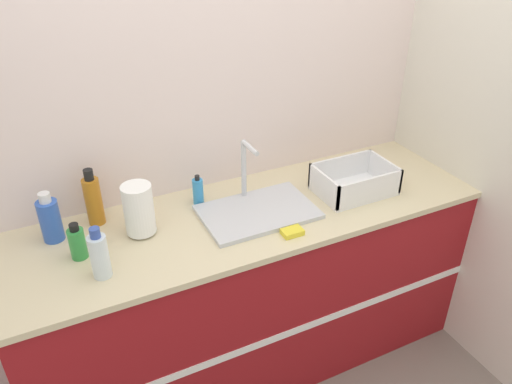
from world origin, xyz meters
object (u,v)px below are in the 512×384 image
sink (257,209)px  bottle_clear (99,255)px  paper_towel_roll (139,210)px  bottle_green (77,243)px  bottle_blue (50,219)px  bottle_amber (93,200)px  dish_rack (354,183)px  soap_dispenser (198,191)px

sink → bottle_clear: 0.73m
sink → paper_towel_roll: (-0.51, 0.08, 0.10)m
bottle_green → bottle_blue: bearing=114.0°
sink → paper_towel_roll: 0.52m
paper_towel_roll → bottle_blue: 0.36m
paper_towel_roll → bottle_clear: bearing=-134.4°
bottle_clear → bottle_amber: bottle_amber is taller
bottle_green → dish_rack: bearing=-2.5°
sink → bottle_clear: bearing=-169.5°
paper_towel_roll → soap_dispenser: paper_towel_roll is taller
sink → bottle_blue: (-0.85, 0.19, 0.08)m
sink → soap_dispenser: (-0.21, 0.19, 0.04)m
bottle_blue → bottle_clear: 0.35m
bottle_amber → soap_dispenser: (0.46, -0.05, -0.05)m
sink → bottle_green: bearing=178.4°
paper_towel_roll → dish_rack: (1.01, -0.11, -0.07)m
sink → paper_towel_roll: size_ratio=2.21×
bottle_green → soap_dispenser: bearing=17.0°
dish_rack → bottle_green: bottle_green is taller
dish_rack → soap_dispenser: size_ratio=2.45×
bottle_clear → soap_dispenser: size_ratio=1.46×
paper_towel_roll → soap_dispenser: size_ratio=1.56×
bottle_amber → bottle_green: bearing=-116.5°
dish_rack → bottle_clear: 1.22m
dish_rack → bottle_blue: bottle_blue is taller
bottle_blue → bottle_green: (0.08, -0.17, -0.03)m
bottle_blue → bottle_amber: bearing=14.4°
bottle_clear → dish_rack: bearing=4.6°
bottle_amber → bottle_clear: bearing=-97.6°
dish_rack → bottle_green: (-1.28, 0.05, 0.02)m
bottle_blue → bottle_clear: (0.14, -0.33, -0.00)m
bottle_green → paper_towel_roll: bearing=11.7°
paper_towel_roll → dish_rack: 1.02m
sink → soap_dispenser: size_ratio=3.44×
paper_towel_roll → soap_dispenser: 0.33m
dish_rack → bottle_blue: 1.37m
paper_towel_roll → bottle_green: size_ratio=1.47×
bottle_blue → bottle_amber: bottle_amber is taller
paper_towel_roll → bottle_amber: bottle_amber is taller
sink → bottle_clear: size_ratio=2.35×
bottle_blue → bottle_green: 0.19m
bottle_clear → soap_dispenser: bottle_clear is taller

